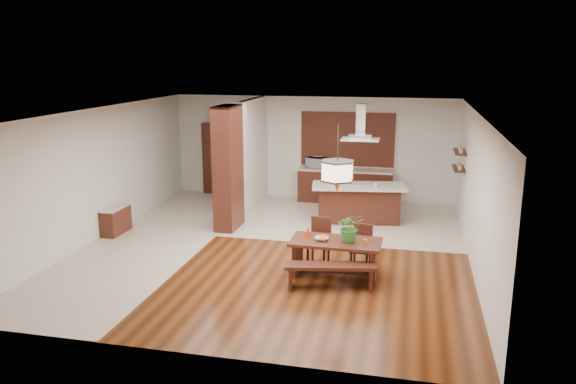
% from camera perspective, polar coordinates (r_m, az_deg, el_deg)
% --- Properties ---
extents(room_shell, '(9.00, 9.04, 2.92)m').
position_cam_1_polar(room_shell, '(11.52, -1.46, 4.00)').
color(room_shell, '#3E1C0B').
rests_on(room_shell, ground).
extents(tile_hallway, '(2.50, 9.00, 0.01)m').
position_cam_1_polar(tile_hallway, '(12.95, -13.33, -4.67)').
color(tile_hallway, beige).
rests_on(tile_hallway, ground).
extents(tile_kitchen, '(5.50, 4.00, 0.01)m').
position_cam_1_polar(tile_kitchen, '(14.17, 5.97, -2.77)').
color(tile_kitchen, beige).
rests_on(tile_kitchen, ground).
extents(soffit_band, '(8.00, 9.00, 0.02)m').
position_cam_1_polar(soffit_band, '(11.41, -1.48, 8.08)').
color(soffit_band, '#432510').
rests_on(soffit_band, room_shell).
extents(partition_pier, '(0.45, 1.00, 2.90)m').
position_cam_1_polar(partition_pier, '(13.16, -6.10, 2.43)').
color(partition_pier, black).
rests_on(partition_pier, ground).
extents(partition_stub, '(0.18, 2.40, 2.90)m').
position_cam_1_polar(partition_stub, '(15.13, -3.56, 3.94)').
color(partition_stub, silver).
rests_on(partition_stub, ground).
extents(hallway_console, '(0.37, 0.88, 0.63)m').
position_cam_1_polar(hallway_console, '(13.51, -17.09, -2.76)').
color(hallway_console, black).
rests_on(hallway_console, ground).
extents(hallway_doorway, '(1.10, 0.20, 2.10)m').
position_cam_1_polar(hallway_doorway, '(16.62, -6.81, 3.35)').
color(hallway_doorway, black).
rests_on(hallway_doorway, ground).
extents(rear_counter, '(2.60, 0.62, 0.95)m').
position_cam_1_polar(rear_counter, '(15.72, 5.85, 0.64)').
color(rear_counter, black).
rests_on(rear_counter, ground).
extents(kitchen_window, '(2.60, 0.08, 1.50)m').
position_cam_1_polar(kitchen_window, '(15.74, 6.07, 5.37)').
color(kitchen_window, '#935B2C').
rests_on(kitchen_window, room_shell).
extents(shelf_lower, '(0.26, 0.90, 0.04)m').
position_cam_1_polar(shelf_lower, '(13.91, 16.96, 2.31)').
color(shelf_lower, black).
rests_on(shelf_lower, room_shell).
extents(shelf_upper, '(0.26, 0.90, 0.04)m').
position_cam_1_polar(shelf_upper, '(13.84, 17.07, 3.93)').
color(shelf_upper, black).
rests_on(shelf_upper, room_shell).
extents(dining_table, '(1.67, 0.85, 0.69)m').
position_cam_1_polar(dining_table, '(10.44, 4.86, -5.89)').
color(dining_table, black).
rests_on(dining_table, ground).
extents(dining_bench, '(1.63, 0.64, 0.45)m').
position_cam_1_polar(dining_bench, '(9.99, 4.31, -8.54)').
color(dining_bench, black).
rests_on(dining_bench, ground).
extents(dining_chair_left, '(0.45, 0.45, 0.92)m').
position_cam_1_polar(dining_chair_left, '(10.99, 3.11, -5.11)').
color(dining_chair_left, black).
rests_on(dining_chair_left, ground).
extents(dining_chair_right, '(0.41, 0.41, 0.84)m').
position_cam_1_polar(dining_chair_right, '(10.90, 7.42, -5.59)').
color(dining_chair_right, black).
rests_on(dining_chair_right, ground).
extents(pendant_lantern, '(0.64, 0.64, 1.31)m').
position_cam_1_polar(pendant_lantern, '(10.00, 5.06, 3.54)').
color(pendant_lantern, beige).
rests_on(pendant_lantern, room_shell).
extents(foliage_plant, '(0.59, 0.54, 0.54)m').
position_cam_1_polar(foliage_plant, '(10.28, 6.32, -3.57)').
color(foliage_plant, '#347727').
rests_on(foliage_plant, dining_table).
extents(fruit_bowl, '(0.25, 0.25, 0.06)m').
position_cam_1_polar(fruit_bowl, '(10.36, 3.43, -4.76)').
color(fruit_bowl, beige).
rests_on(fruit_bowl, dining_table).
extents(napkin_cone, '(0.16, 0.16, 0.20)m').
position_cam_1_polar(napkin_cone, '(10.55, 2.06, -4.01)').
color(napkin_cone, '#AF210C').
rests_on(napkin_cone, dining_table).
extents(gold_ornament, '(0.09, 0.09, 0.10)m').
position_cam_1_polar(gold_ornament, '(10.18, 7.81, -5.08)').
color(gold_ornament, gold).
rests_on(gold_ornament, dining_table).
extents(kitchen_island, '(2.38, 1.31, 0.93)m').
position_cam_1_polar(kitchen_island, '(13.92, 7.18, -1.09)').
color(kitchen_island, black).
rests_on(kitchen_island, ground).
extents(range_hood, '(0.90, 0.55, 0.87)m').
position_cam_1_polar(range_hood, '(13.56, 7.43, 7.06)').
color(range_hood, silver).
rests_on(range_hood, room_shell).
extents(island_cup, '(0.12, 0.12, 0.09)m').
position_cam_1_polar(island_cup, '(13.68, 8.90, 0.74)').
color(island_cup, silver).
rests_on(island_cup, kitchen_island).
extents(microwave, '(0.61, 0.48, 0.29)m').
position_cam_1_polar(microwave, '(15.69, 2.92, 2.99)').
color(microwave, silver).
rests_on(microwave, rear_counter).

